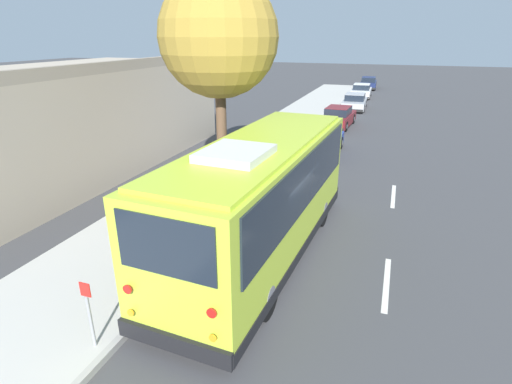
% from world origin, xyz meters
% --- Properties ---
extents(ground_plane, '(160.00, 160.00, 0.00)m').
position_xyz_m(ground_plane, '(0.00, 0.00, 0.00)').
color(ground_plane, '#3D3D3F').
extents(sidewalk_slab, '(80.00, 3.88, 0.15)m').
position_xyz_m(sidewalk_slab, '(0.00, 3.60, 0.07)').
color(sidewalk_slab, '#B2AFA8').
rests_on(sidewalk_slab, ground).
extents(curb_strip, '(80.00, 0.14, 0.15)m').
position_xyz_m(curb_strip, '(0.00, 1.59, 0.07)').
color(curb_strip, '#9D9A94').
rests_on(curb_strip, ground).
extents(shuttle_bus, '(8.71, 2.89, 3.38)m').
position_xyz_m(shuttle_bus, '(0.27, 0.06, 1.81)').
color(shuttle_bus, '#ADC633').
rests_on(shuttle_bus, ground).
extents(parked_sedan_blue, '(4.19, 1.70, 1.29)m').
position_xyz_m(parked_sedan_blue, '(10.80, 0.35, 0.59)').
color(parked_sedan_blue, navy).
rests_on(parked_sedan_blue, ground).
extents(parked_sedan_maroon, '(4.34, 1.90, 1.30)m').
position_xyz_m(parked_sedan_maroon, '(17.57, 0.57, 0.60)').
color(parked_sedan_maroon, maroon).
rests_on(parked_sedan_maroon, ground).
extents(parked_sedan_silver, '(4.45, 1.85, 1.26)m').
position_xyz_m(parked_sedan_silver, '(24.65, 0.28, 0.58)').
color(parked_sedan_silver, '#A8AAAF').
rests_on(parked_sedan_silver, ground).
extents(parked_sedan_white, '(4.20, 1.87, 1.28)m').
position_xyz_m(parked_sedan_white, '(31.59, 0.42, 0.59)').
color(parked_sedan_white, silver).
rests_on(parked_sedan_white, ground).
extents(parked_sedan_navy, '(4.38, 1.89, 1.27)m').
position_xyz_m(parked_sedan_navy, '(38.81, 0.35, 0.59)').
color(parked_sedan_navy, '#19234C').
rests_on(parked_sedan_navy, ground).
extents(street_tree, '(3.88, 3.88, 7.95)m').
position_xyz_m(street_tree, '(3.86, 2.70, 5.83)').
color(street_tree, brown).
rests_on(street_tree, sidewalk_slab).
extents(sign_post_near, '(0.06, 0.22, 1.40)m').
position_xyz_m(sign_post_near, '(-4.19, 1.88, 0.87)').
color(sign_post_near, gray).
rests_on(sign_post_near, sidewalk_slab).
extents(sign_post_far, '(0.06, 0.22, 1.30)m').
position_xyz_m(sign_post_far, '(-2.71, 1.88, 0.82)').
color(sign_post_far, gray).
rests_on(sign_post_far, sidewalk_slab).
extents(building_backdrop, '(16.54, 7.27, 4.73)m').
position_xyz_m(building_backdrop, '(4.60, 10.87, 2.17)').
color(building_backdrop, tan).
rests_on(building_backdrop, ground).
extents(lane_stripe_mid, '(2.40, 0.14, 0.01)m').
position_xyz_m(lane_stripe_mid, '(-0.01, -3.27, 0.00)').
color(lane_stripe_mid, silver).
rests_on(lane_stripe_mid, ground).
extents(lane_stripe_ahead, '(2.40, 0.14, 0.01)m').
position_xyz_m(lane_stripe_ahead, '(5.99, -3.27, 0.00)').
color(lane_stripe_ahead, silver).
rests_on(lane_stripe_ahead, ground).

